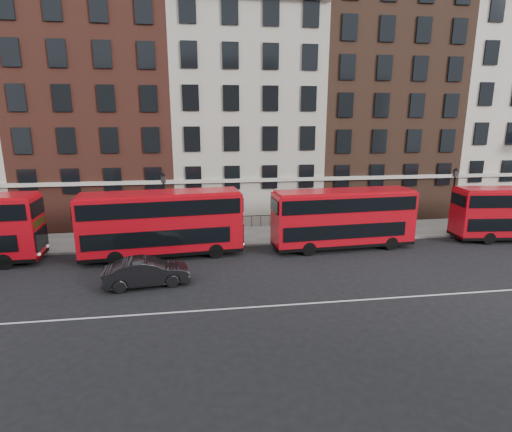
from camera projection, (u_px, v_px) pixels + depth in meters
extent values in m
plane|color=black|center=(282.00, 289.00, 22.23)|extent=(120.00, 120.00, 0.00)
cube|color=gray|center=(255.00, 235.00, 32.31)|extent=(80.00, 5.00, 0.15)
cube|color=gray|center=(260.00, 244.00, 29.91)|extent=(80.00, 0.30, 0.16)
cube|color=white|center=(290.00, 305.00, 20.31)|extent=(70.00, 0.12, 0.01)
cube|color=brown|center=(100.00, 98.00, 35.15)|extent=(12.80, 10.00, 22.00)
cube|color=#ABA797|center=(244.00, 116.00, 37.30)|extent=(12.80, 10.00, 19.00)
cube|color=brown|center=(374.00, 105.00, 38.86)|extent=(12.80, 10.00, 21.00)
cube|color=#BEB6A4|center=(492.00, 111.00, 40.77)|extent=(12.80, 10.00, 20.00)
cube|color=black|center=(42.00, 238.00, 26.20)|extent=(0.17, 2.26, 1.34)
cube|color=black|center=(39.00, 222.00, 25.94)|extent=(0.16, 1.95, 0.43)
cylinder|color=black|center=(4.00, 261.00, 25.01)|extent=(1.04, 0.33, 1.03)
cylinder|color=black|center=(18.00, 250.00, 27.21)|extent=(1.04, 0.33, 1.03)
cube|color=red|center=(162.00, 223.00, 26.91)|extent=(10.83, 3.47, 4.01)
cube|color=black|center=(164.00, 250.00, 27.35)|extent=(10.83, 3.51, 0.24)
cube|color=black|center=(158.00, 233.00, 27.00)|extent=(9.63, 3.45, 1.06)
cube|color=black|center=(161.00, 205.00, 26.61)|extent=(10.43, 3.52, 1.01)
cube|color=red|center=(160.00, 193.00, 26.42)|extent=(10.51, 3.24, 0.18)
cube|color=black|center=(240.00, 230.00, 28.30)|extent=(0.28, 2.23, 1.32)
cube|color=black|center=(240.00, 215.00, 28.05)|extent=(0.25, 1.93, 0.43)
cylinder|color=black|center=(216.00, 251.00, 27.05)|extent=(1.04, 0.37, 1.01)
cylinder|color=black|center=(212.00, 241.00, 29.19)|extent=(1.04, 0.37, 1.01)
cylinder|color=black|center=(115.00, 258.00, 25.59)|extent=(1.04, 0.37, 1.01)
cylinder|color=black|center=(119.00, 248.00, 27.73)|extent=(1.04, 0.37, 1.01)
cube|color=red|center=(343.00, 218.00, 28.72)|extent=(10.31, 3.00, 3.83)
cube|color=black|center=(342.00, 242.00, 29.15)|extent=(10.32, 3.04, 0.23)
cube|color=black|center=(339.00, 227.00, 28.82)|extent=(9.15, 3.01, 1.02)
cube|color=black|center=(344.00, 202.00, 28.44)|extent=(9.93, 3.06, 0.97)
cube|color=red|center=(345.00, 191.00, 28.26)|extent=(10.01, 2.79, 0.17)
cube|color=black|center=(407.00, 225.00, 29.90)|extent=(0.20, 2.14, 1.26)
cube|color=black|center=(408.00, 211.00, 29.65)|extent=(0.18, 1.85, 0.41)
cylinder|color=black|center=(391.00, 243.00, 28.75)|extent=(0.98, 0.33, 0.97)
cylinder|color=black|center=(376.00, 235.00, 30.82)|extent=(0.98, 0.33, 0.97)
cylinder|color=black|center=(309.00, 249.00, 27.54)|extent=(0.98, 0.33, 0.97)
cylinder|color=black|center=(299.00, 240.00, 29.61)|extent=(0.98, 0.33, 0.97)
cylinder|color=black|center=(489.00, 238.00, 30.00)|extent=(0.95, 0.35, 0.93)
cylinder|color=black|center=(473.00, 231.00, 32.03)|extent=(0.95, 0.35, 0.93)
imported|color=black|center=(146.00, 272.00, 22.55)|extent=(4.96, 2.31, 1.58)
cylinder|color=black|center=(165.00, 214.00, 29.29)|extent=(0.14, 0.14, 4.60)
cylinder|color=black|center=(167.00, 240.00, 29.76)|extent=(0.32, 0.32, 0.60)
cube|color=#262626|center=(163.00, 179.00, 28.69)|extent=(0.32, 0.32, 0.55)
cone|color=black|center=(163.00, 174.00, 28.60)|extent=(0.44, 0.44, 0.25)
cylinder|color=black|center=(452.00, 205.00, 32.23)|extent=(0.14, 0.14, 4.60)
cylinder|color=black|center=(449.00, 229.00, 32.71)|extent=(0.32, 0.32, 0.60)
cube|color=#262626|center=(456.00, 174.00, 31.63)|extent=(0.32, 0.32, 0.55)
cone|color=black|center=(456.00, 169.00, 31.55)|extent=(0.44, 0.44, 0.25)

